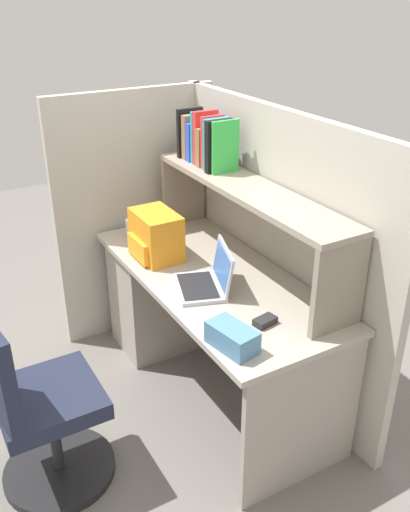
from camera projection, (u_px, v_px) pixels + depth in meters
ground_plane at (212, 385)px, 3.21m from camera, size 8.00×8.00×0.00m
desk at (180, 295)px, 3.33m from camera, size 1.60×0.70×0.73m
cubicle_partition_rear at (273, 251)px, 3.03m from camera, size 1.84×0.05×1.55m
cubicle_partition_left at (138, 215)px, 3.50m from camera, size 0.05×1.06×1.55m
overhead_hutch at (248, 204)px, 2.81m from camera, size 1.44×0.28×0.45m
reference_books_on_shelf at (207, 141)px, 3.04m from camera, size 0.39×0.17×0.29m
laptop at (208, 279)px, 2.73m from camera, size 0.37×0.34×0.22m
backpack at (155, 236)px, 3.01m from camera, size 0.30×0.23×0.26m
computer_mouse at (265, 321)px, 2.46m from camera, size 0.08×0.11×0.03m
paper_cup at (132, 228)px, 3.29m from camera, size 0.08×0.08×0.11m
tissue_box at (232, 337)px, 2.29m from camera, size 0.24×0.16×0.10m
office_chair at (38, 414)px, 2.43m from camera, size 0.52×0.52×0.93m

